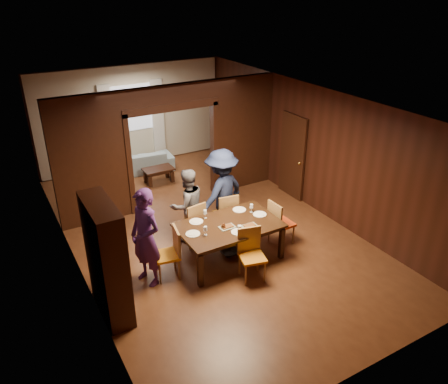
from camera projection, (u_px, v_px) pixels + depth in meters
floor at (206, 230)px, 9.62m from camera, size 9.00×9.00×0.00m
ceiling at (203, 100)px, 8.35m from camera, size 5.50×9.00×0.02m
room_walls at (168, 141)px, 10.43m from camera, size 5.52×9.01×2.90m
person_purple at (146, 238)px, 7.61m from camera, size 0.65×0.78×1.84m
person_grey at (187, 205)px, 8.97m from camera, size 0.81×0.65×1.59m
person_navy at (222, 192)px, 9.17m from camera, size 1.39×1.08×1.90m
sofa at (137, 162)px, 12.41m from camera, size 2.08×0.99×0.59m
serving_bowl at (230, 219)px, 8.43m from camera, size 0.37×0.37×0.09m
dining_table at (229, 241)px, 8.52m from camera, size 1.94×1.21×0.76m
coffee_table at (159, 175)px, 11.82m from camera, size 0.80×0.50×0.40m
chair_left at (167, 254)px, 7.94m from camera, size 0.51×0.51×0.97m
chair_right at (282, 222)px, 8.97m from camera, size 0.46×0.46×0.97m
chair_far_l at (191, 223)px, 8.96m from camera, size 0.50×0.50×0.97m
chair_far_r at (225, 213)px, 9.33m from camera, size 0.50×0.50×0.97m
chair_near at (252, 256)px, 7.88m from camera, size 0.53×0.53×0.97m
hutch at (107, 260)px, 6.88m from camera, size 0.40×1.20×2.00m
door_right at (292, 156)px, 10.76m from camera, size 0.06×0.90×2.10m
window_far at (132, 108)px, 12.33m from camera, size 1.20×0.03×1.30m
curtain_left at (108, 128)px, 12.17m from camera, size 0.35×0.06×2.40m
curtain_right at (158, 120)px, 12.84m from camera, size 0.35×0.06×2.40m
plate_left at (193, 234)px, 8.03m from camera, size 0.27×0.27×0.01m
plate_far_l at (196, 222)px, 8.43m from camera, size 0.27×0.27×0.01m
plate_far_r at (239, 210)px, 8.87m from camera, size 0.27×0.27×0.01m
plate_right at (260, 214)px, 8.69m from camera, size 0.27×0.27×0.01m
plate_near at (238, 232)px, 8.08m from camera, size 0.27×0.27×0.01m
platter_a at (227, 227)px, 8.23m from camera, size 0.30×0.20×0.04m
platter_b at (249, 226)px, 8.26m from camera, size 0.30×0.20×0.04m
wineglass_left at (205, 231)px, 7.96m from camera, size 0.08×0.08×0.18m
wineglass_far at (205, 214)px, 8.53m from camera, size 0.08×0.08×0.18m
wineglass_right at (251, 208)px, 8.74m from camera, size 0.08×0.08×0.18m
tumbler at (240, 229)px, 8.06m from camera, size 0.07×0.07×0.14m
condiment_jar at (223, 226)px, 8.18m from camera, size 0.08×0.08×0.11m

